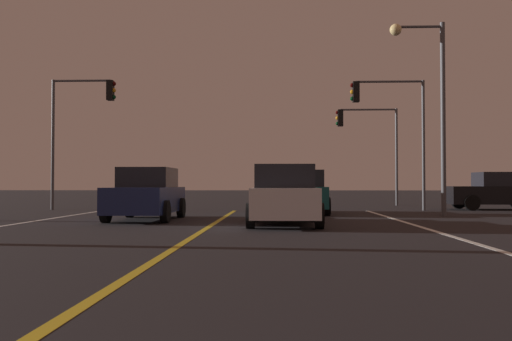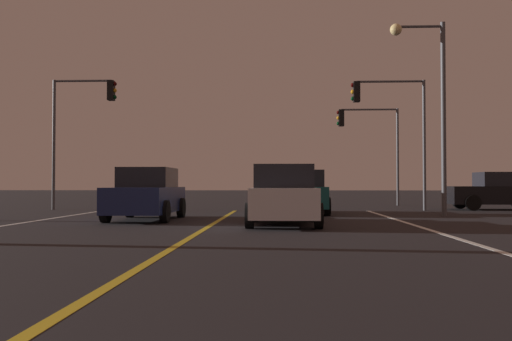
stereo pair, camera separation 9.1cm
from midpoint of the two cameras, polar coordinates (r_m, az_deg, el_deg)
name	(u,v)px [view 1 (the left image)]	position (r m, az deg, el deg)	size (l,w,h in m)	color
lane_center_divider	(157,259)	(8.79, -10.48, -9.00)	(0.16, 31.00, 0.01)	gold
car_lead_same_lane	(284,196)	(15.69, 2.77, -2.66)	(2.02, 4.30, 1.70)	black
car_crossing_side	(497,192)	(27.24, 23.54, -2.01)	(4.30, 2.02, 1.70)	black
car_oncoming	(147,195)	(18.27, -11.38, -2.46)	(2.02, 4.30, 1.70)	black
car_ahead_far	(301,193)	(21.73, 4.59, -2.31)	(2.02, 4.30, 1.70)	black
traffic_light_near_right	(389,114)	(25.18, 13.50, 5.71)	(3.28, 0.36, 5.76)	#4C4C51
traffic_light_near_left	(82,114)	(26.26, -17.67, 5.61)	(2.95, 0.36, 5.90)	#4C4C51
traffic_light_far_right	(367,133)	(30.51, 11.30, 3.82)	(3.35, 0.36, 5.25)	#4C4C51
street_lamp_right_far	(430,91)	(21.48, 17.41, 7.84)	(2.02, 0.44, 7.14)	#4C4C51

